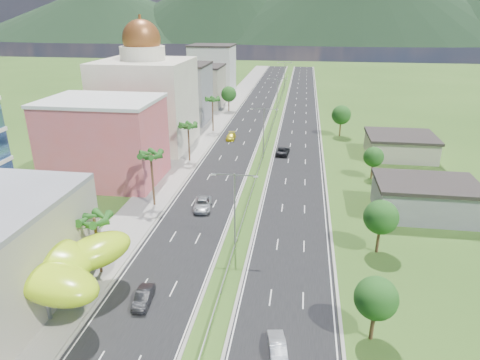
% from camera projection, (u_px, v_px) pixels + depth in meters
% --- Properties ---
extents(ground, '(500.00, 500.00, 0.00)m').
position_uv_depth(ground, '(221.00, 293.00, 49.08)').
color(ground, '#2D5119').
rests_on(ground, ground).
extents(road_left, '(11.00, 260.00, 0.04)m').
position_uv_depth(road_left, '(251.00, 116.00, 132.91)').
color(road_left, black).
rests_on(road_left, ground).
extents(road_right, '(11.00, 260.00, 0.04)m').
position_uv_depth(road_right, '(300.00, 117.00, 130.87)').
color(road_right, black).
rests_on(road_right, ground).
extents(sidewalk_left, '(7.00, 260.00, 0.12)m').
position_uv_depth(sidewalk_left, '(221.00, 114.00, 134.19)').
color(sidewalk_left, gray).
rests_on(sidewalk_left, ground).
extents(median_guardrail, '(0.10, 216.06, 0.76)m').
position_uv_depth(median_guardrail, '(271.00, 129.00, 115.10)').
color(median_guardrail, gray).
rests_on(median_guardrail, ground).
extents(streetlight_median_b, '(6.04, 0.25, 11.00)m').
position_uv_depth(streetlight_median_b, '(235.00, 204.00, 55.81)').
color(streetlight_median_b, gray).
rests_on(streetlight_median_b, ground).
extents(streetlight_median_c, '(6.04, 0.25, 11.00)m').
position_uv_depth(streetlight_median_c, '(264.00, 127.00, 92.62)').
color(streetlight_median_c, gray).
rests_on(streetlight_median_c, ground).
extents(streetlight_median_d, '(6.04, 0.25, 11.00)m').
position_uv_depth(streetlight_median_d, '(277.00, 92.00, 134.02)').
color(streetlight_median_d, gray).
rests_on(streetlight_median_d, ground).
extents(streetlight_median_e, '(6.04, 0.25, 11.00)m').
position_uv_depth(streetlight_median_e, '(284.00, 73.00, 175.43)').
color(streetlight_median_e, gray).
rests_on(streetlight_median_e, ground).
extents(lime_canopy, '(18.00, 15.00, 7.40)m').
position_uv_depth(lime_canopy, '(32.00, 261.00, 46.28)').
color(lime_canopy, '#B1E216').
rests_on(lime_canopy, ground).
extents(pink_shophouse, '(20.00, 15.00, 15.00)m').
position_uv_depth(pink_shophouse, '(105.00, 142.00, 79.58)').
color(pink_shophouse, '#DA5959').
rests_on(pink_shophouse, ground).
extents(domed_building, '(20.00, 20.00, 28.70)m').
position_uv_depth(domed_building, '(146.00, 98.00, 99.33)').
color(domed_building, beige).
rests_on(domed_building, ground).
extents(midrise_grey, '(16.00, 15.00, 16.00)m').
position_uv_depth(midrise_grey, '(181.00, 94.00, 123.43)').
color(midrise_grey, gray).
rests_on(midrise_grey, ground).
extents(midrise_beige, '(16.00, 15.00, 13.00)m').
position_uv_depth(midrise_beige, '(199.00, 87.00, 144.23)').
color(midrise_beige, '#ABA58D').
rests_on(midrise_beige, ground).
extents(midrise_white, '(16.00, 15.00, 18.00)m').
position_uv_depth(midrise_white, '(212.00, 71.00, 164.47)').
color(midrise_white, silver).
rests_on(midrise_white, ground).
extents(shed_near, '(15.00, 10.00, 5.00)m').
position_uv_depth(shed_near, '(425.00, 200.00, 67.37)').
color(shed_near, gray).
rests_on(shed_near, ground).
extents(shed_far, '(14.00, 12.00, 4.40)m').
position_uv_depth(shed_far, '(400.00, 147.00, 94.81)').
color(shed_far, '#ABA58D').
rests_on(shed_far, ground).
extents(palm_tree_b, '(3.60, 3.60, 8.10)m').
position_uv_depth(palm_tree_b, '(94.00, 221.00, 50.44)').
color(palm_tree_b, '#47301C').
rests_on(palm_tree_b, ground).
extents(palm_tree_c, '(3.60, 3.60, 9.60)m').
position_uv_depth(palm_tree_c, '(151.00, 157.00, 68.31)').
color(palm_tree_c, '#47301C').
rests_on(palm_tree_c, ground).
extents(palm_tree_d, '(3.60, 3.60, 8.60)m').
position_uv_depth(palm_tree_d, '(188.00, 127.00, 89.83)').
color(palm_tree_d, '#47301C').
rests_on(palm_tree_d, ground).
extents(palm_tree_e, '(3.60, 3.60, 9.40)m').
position_uv_depth(palm_tree_e, '(212.00, 101.00, 112.55)').
color(palm_tree_e, '#47301C').
rests_on(palm_tree_e, ground).
extents(leafy_tree_lfar, '(4.90, 4.90, 8.05)m').
position_uv_depth(leafy_tree_lfar, '(229.00, 94.00, 136.56)').
color(leafy_tree_lfar, '#47301C').
rests_on(leafy_tree_lfar, ground).
extents(leafy_tree_ra, '(4.20, 4.20, 6.90)m').
position_uv_depth(leafy_tree_ra, '(376.00, 298.00, 40.55)').
color(leafy_tree_ra, '#47301C').
rests_on(leafy_tree_ra, ground).
extents(leafy_tree_rb, '(4.55, 4.55, 7.47)m').
position_uv_depth(leafy_tree_rb, '(381.00, 217.00, 55.64)').
color(leafy_tree_rb, '#47301C').
rests_on(leafy_tree_rb, ground).
extents(leafy_tree_rc, '(3.85, 3.85, 6.33)m').
position_uv_depth(leafy_tree_rc, '(374.00, 157.00, 81.30)').
color(leafy_tree_rc, '#47301C').
rests_on(leafy_tree_rc, ground).
extents(leafy_tree_rd, '(4.90, 4.90, 8.05)m').
position_uv_depth(leafy_tree_rd, '(341.00, 115.00, 109.00)').
color(leafy_tree_rd, '#47301C').
rests_on(leafy_tree_rd, ground).
extents(mountain_ridge, '(860.00, 140.00, 90.00)m').
position_uv_depth(mountain_ridge, '(355.00, 42.00, 455.02)').
color(mountain_ridge, black).
rests_on(mountain_ridge, ground).
extents(car_dark_left, '(1.96, 4.67, 1.50)m').
position_uv_depth(car_dark_left, '(143.00, 297.00, 47.13)').
color(car_dark_left, black).
rests_on(car_dark_left, road_left).
extents(car_silver_mid_left, '(3.55, 6.22, 1.64)m').
position_uv_depth(car_silver_mid_left, '(203.00, 204.00, 69.73)').
color(car_silver_mid_left, '#93969A').
rests_on(car_silver_mid_left, road_left).
extents(car_yellow_far_left, '(2.29, 5.26, 1.51)m').
position_uv_depth(car_yellow_far_left, '(231.00, 136.00, 107.78)').
color(car_yellow_far_left, gold).
rests_on(car_yellow_far_left, road_left).
extents(car_silver_right, '(2.29, 4.65, 1.46)m').
position_uv_depth(car_silver_right, '(277.00, 345.00, 40.34)').
color(car_silver_right, '#B3B4BB').
rests_on(car_silver_right, road_right).
extents(car_dark_far_right, '(3.16, 5.96, 1.60)m').
position_uv_depth(car_dark_far_right, '(283.00, 151.00, 96.43)').
color(car_dark_far_right, black).
rests_on(car_dark_far_right, road_right).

